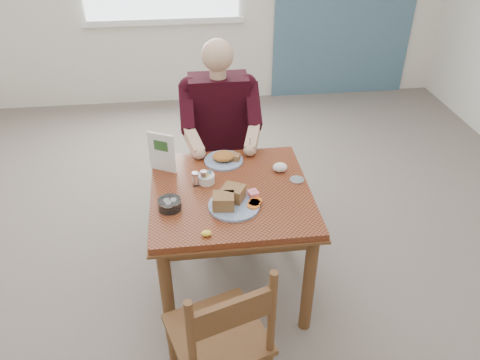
{
  "coord_description": "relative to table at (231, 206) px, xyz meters",
  "views": [
    {
      "loc": [
        -0.21,
        -2.17,
        2.27
      ],
      "look_at": [
        0.05,
        0.0,
        0.82
      ],
      "focal_mm": 35.0,
      "sensor_mm": 36.0,
      "label": 1
    }
  ],
  "objects": [
    {
      "name": "shakers",
      "position": [
        -0.17,
        0.08,
        0.16
      ],
      "size": [
        0.1,
        0.06,
        0.09
      ],
      "color": "white",
      "rests_on": "table"
    },
    {
      "name": "chair_far",
      "position": [
        0.0,
        0.8,
        -0.16
      ],
      "size": [
        0.42,
        0.42,
        0.95
      ],
      "color": "brown",
      "rests_on": "ground"
    },
    {
      "name": "metal_dish",
      "position": [
        0.39,
        0.05,
        0.12
      ],
      "size": [
        0.09,
        0.09,
        0.01
      ],
      "primitive_type": "cylinder",
      "rotation": [
        0.0,
        0.0,
        -0.12
      ],
      "color": "silver",
      "rests_on": "table"
    },
    {
      "name": "napkin",
      "position": [
        0.32,
        0.16,
        0.14
      ],
      "size": [
        0.11,
        0.1,
        0.06
      ],
      "primitive_type": "ellipsoid",
      "rotation": [
        0.0,
        0.0,
        0.42
      ],
      "color": "white",
      "rests_on": "table"
    },
    {
      "name": "near_plate",
      "position": [
        -0.01,
        -0.15,
        0.15
      ],
      "size": [
        0.34,
        0.34,
        0.09
      ],
      "color": "white",
      "rests_on": "table"
    },
    {
      "name": "menu",
      "position": [
        -0.38,
        0.26,
        0.24
      ],
      "size": [
        0.16,
        0.09,
        0.25
      ],
      "color": "white",
      "rests_on": "table"
    },
    {
      "name": "far_plate",
      "position": [
        -0.01,
        0.32,
        0.14
      ],
      "size": [
        0.31,
        0.31,
        0.07
      ],
      "color": "white",
      "rests_on": "table"
    },
    {
      "name": "creamer",
      "position": [
        -0.34,
        -0.13,
        0.14
      ],
      "size": [
        0.16,
        0.16,
        0.06
      ],
      "color": "white",
      "rests_on": "table"
    },
    {
      "name": "diner",
      "position": [
        0.0,
        0.71,
        0.17
      ],
      "size": [
        0.53,
        0.56,
        1.39
      ],
      "color": "gray",
      "rests_on": "chair_far"
    },
    {
      "name": "lemon_wedge",
      "position": [
        -0.16,
        -0.38,
        0.13
      ],
      "size": [
        0.06,
        0.05,
        0.03
      ],
      "primitive_type": "ellipsoid",
      "rotation": [
        0.0,
        0.0,
        0.34
      ],
      "color": "yellow",
      "rests_on": "table"
    },
    {
      "name": "caddy",
      "position": [
        -0.13,
        0.1,
        0.14
      ],
      "size": [
        0.11,
        0.11,
        0.07
      ],
      "color": "white",
      "rests_on": "table"
    },
    {
      "name": "table",
      "position": [
        0.0,
        0.0,
        0.0
      ],
      "size": [
        0.92,
        0.92,
        0.75
      ],
      "color": "brown",
      "rests_on": "ground"
    },
    {
      "name": "floor",
      "position": [
        0.0,
        0.0,
        -0.64
      ],
      "size": [
        6.0,
        6.0,
        0.0
      ],
      "primitive_type": "plane",
      "color": "#6F615A",
      "rests_on": "ground"
    },
    {
      "name": "chair_near",
      "position": [
        -0.13,
        -0.8,
        -0.16
      ],
      "size": [
        0.53,
        0.53,
        0.95
      ],
      "color": "brown",
      "rests_on": "ground"
    }
  ]
}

